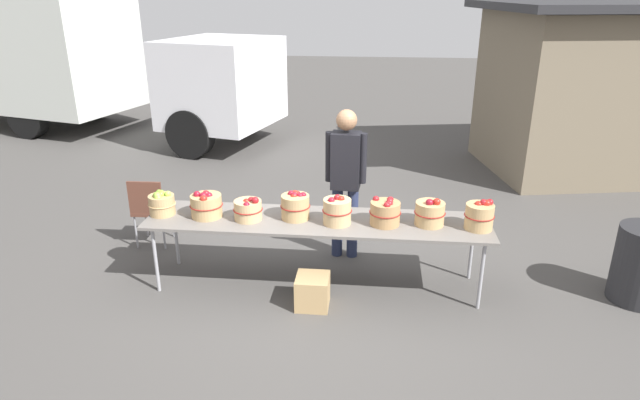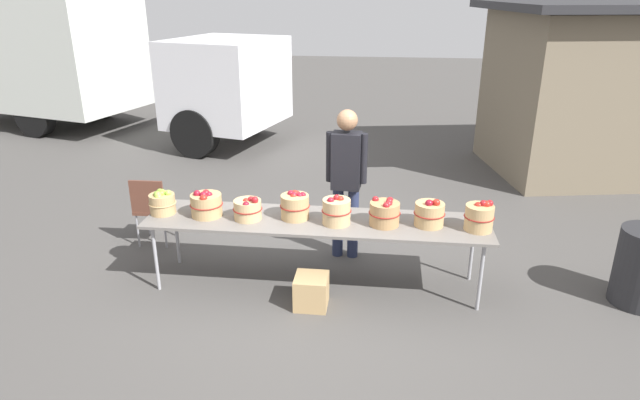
{
  "view_description": "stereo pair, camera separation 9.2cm",
  "coord_description": "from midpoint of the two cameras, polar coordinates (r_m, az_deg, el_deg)",
  "views": [
    {
      "loc": [
        0.55,
        -5.09,
        2.98
      ],
      "look_at": [
        0.0,
        0.3,
        0.85
      ],
      "focal_mm": 30.75,
      "sensor_mm": 36.0,
      "label": 1
    },
    {
      "loc": [
        0.64,
        -5.08,
        2.98
      ],
      "look_at": [
        0.0,
        0.3,
        0.85
      ],
      "focal_mm": 30.75,
      "sensor_mm": 36.0,
      "label": 2
    }
  ],
  "objects": [
    {
      "name": "vendor_adult",
      "position": [
        6.12,
        3.19,
        2.81
      ],
      "size": [
        0.46,
        0.25,
        1.74
      ],
      "rotation": [
        0.0,
        0.0,
        3.07
      ],
      "color": "#262D4C",
      "rests_on": "ground"
    },
    {
      "name": "apple_basket_green_0",
      "position": [
        5.92,
        -15.68,
        -0.23
      ],
      "size": [
        0.28,
        0.28,
        0.26
      ],
      "color": "tan",
      "rests_on": "market_table"
    },
    {
      "name": "apple_basket_red_6",
      "position": [
        5.54,
        16.72,
        -1.67
      ],
      "size": [
        0.29,
        0.29,
        0.31
      ],
      "color": "tan",
      "rests_on": "market_table"
    },
    {
      "name": "box_truck",
      "position": [
        13.07,
        -23.57,
        13.2
      ],
      "size": [
        7.99,
        4.08,
        2.75
      ],
      "rotation": [
        0.0,
        0.0,
        -0.26
      ],
      "color": "silver",
      "rests_on": "ground"
    },
    {
      "name": "apple_basket_red_2",
      "position": [
        5.58,
        -2.14,
        -0.58
      ],
      "size": [
        0.31,
        0.31,
        0.29
      ],
      "color": "tan",
      "rests_on": "market_table"
    },
    {
      "name": "apple_basket_red_4",
      "position": [
        5.47,
        7.22,
        -1.35
      ],
      "size": [
        0.32,
        0.32,
        0.28
      ],
      "color": "#A87F51",
      "rests_on": "market_table"
    },
    {
      "name": "ground_plane",
      "position": [
        5.92,
        0.1,
        -8.74
      ],
      "size": [
        40.0,
        40.0,
        0.0
      ],
      "primitive_type": "plane",
      "color": "#474442"
    },
    {
      "name": "apple_basket_red_1",
      "position": [
        5.6,
        -7.05,
        -0.94
      ],
      "size": [
        0.3,
        0.3,
        0.26
      ],
      "color": "tan",
      "rests_on": "market_table"
    },
    {
      "name": "market_table",
      "position": [
        5.6,
        0.11,
        -2.37
      ],
      "size": [
        3.5,
        0.76,
        0.75
      ],
      "color": "slate",
      "rests_on": "ground"
    },
    {
      "name": "apple_basket_red_3",
      "position": [
        5.45,
        2.21,
        -1.14
      ],
      "size": [
        0.3,
        0.3,
        0.3
      ],
      "color": "tan",
      "rests_on": "market_table"
    },
    {
      "name": "food_kiosk",
      "position": [
        10.22,
        26.93,
        10.21
      ],
      "size": [
        3.97,
        3.5,
        2.74
      ],
      "rotation": [
        0.0,
        0.0,
        0.19
      ],
      "color": "#726651",
      "rests_on": "ground"
    },
    {
      "name": "folding_chair",
      "position": [
        6.88,
        -16.74,
        -0.53
      ],
      "size": [
        0.41,
        0.41,
        0.86
      ],
      "rotation": [
        0.0,
        0.0,
        3.17
      ],
      "color": "brown",
      "rests_on": "ground"
    },
    {
      "name": "apple_basket_red_5",
      "position": [
        5.53,
        11.79,
        -1.38
      ],
      "size": [
        0.31,
        0.31,
        0.29
      ],
      "color": "tan",
      "rests_on": "market_table"
    },
    {
      "name": "produce_crate",
      "position": [
        5.48,
        -0.41,
        -9.48
      ],
      "size": [
        0.32,
        0.32,
        0.32
      ],
      "primitive_type": "cube",
      "color": "tan",
      "rests_on": "ground"
    },
    {
      "name": "apple_basket_red_0",
      "position": [
        5.74,
        -11.31,
        -0.43
      ],
      "size": [
        0.34,
        0.34,
        0.28
      ],
      "color": "tan",
      "rests_on": "market_table"
    }
  ]
}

